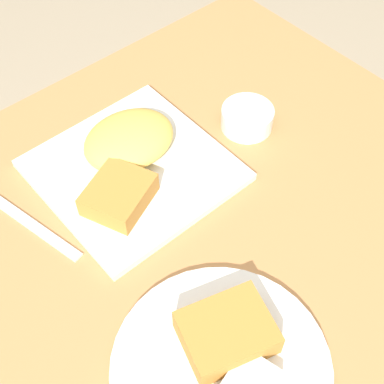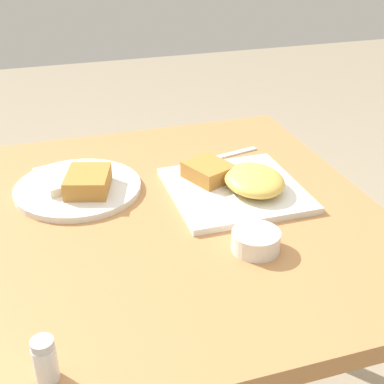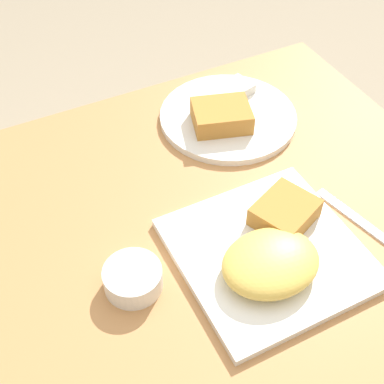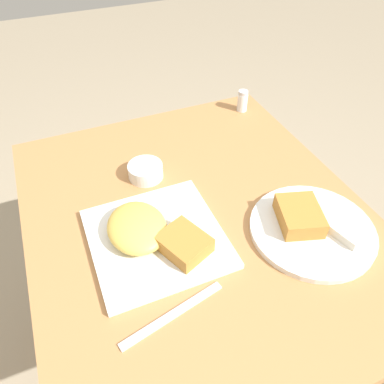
# 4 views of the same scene
# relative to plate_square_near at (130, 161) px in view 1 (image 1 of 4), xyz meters

# --- Properties ---
(ground_plane) EXTENTS (8.00, 8.00, 0.00)m
(ground_plane) POSITION_rel_plate_square_near_xyz_m (-0.04, 0.12, -0.77)
(ground_plane) COLOR gray
(dining_table) EXTENTS (0.91, 0.77, 0.74)m
(dining_table) POSITION_rel_plate_square_near_xyz_m (-0.04, 0.12, -0.12)
(dining_table) COLOR #B27A47
(dining_table) RESTS_ON ground_plane
(plate_square_near) EXTENTS (0.28, 0.28, 0.06)m
(plate_square_near) POSITION_rel_plate_square_near_xyz_m (0.00, 0.00, 0.00)
(plate_square_near) COLOR white
(plate_square_near) RESTS_ON dining_table
(plate_oval_far) EXTENTS (0.27, 0.27, 0.05)m
(plate_oval_far) POSITION_rel_plate_square_near_xyz_m (0.11, 0.33, -0.01)
(plate_oval_far) COLOR white
(plate_oval_far) RESTS_ON dining_table
(sauce_ramekin) EXTENTS (0.09, 0.09, 0.04)m
(sauce_ramekin) POSITION_rel_plate_square_near_xyz_m (-0.21, 0.05, -0.00)
(sauce_ramekin) COLOR white
(sauce_ramekin) RESTS_ON dining_table
(butter_knife) EXTENTS (0.06, 0.22, 0.00)m
(butter_knife) POSITION_rel_plate_square_near_xyz_m (0.18, -0.02, -0.02)
(butter_knife) COLOR silver
(butter_knife) RESTS_ON dining_table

